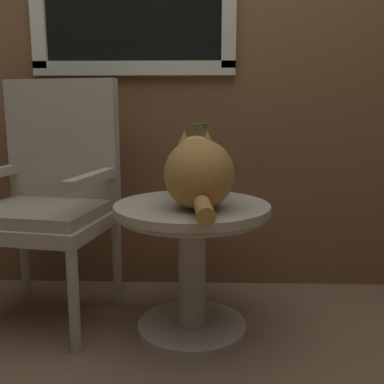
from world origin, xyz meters
The scene contains 6 objects.
ground_plane centered at (0.00, 0.00, 0.00)m, with size 6.00×6.00×0.00m, color #7F6047.
back_wall centered at (-0.01, 0.78, 1.31)m, with size 4.00×0.07×2.60m.
wicker_side_table centered at (0.08, 0.24, 0.39)m, with size 0.64×0.64×0.55m.
wicker_chair centered at (-0.56, 0.39, 0.57)m, with size 0.62×0.58×1.07m.
cat centered at (0.10, 0.18, 0.70)m, with size 0.30×0.65×0.29m.
pewter_vase_with_ivy centered at (0.11, 0.38, 0.65)m, with size 0.13×0.13×0.32m.
Camera 1 is at (0.13, -1.52, 0.93)m, focal length 41.15 mm.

